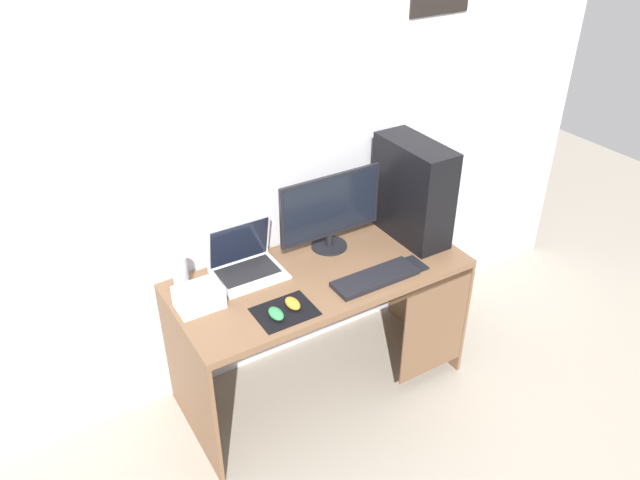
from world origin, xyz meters
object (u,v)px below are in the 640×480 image
object	(u,v)px
keyboard	(375,278)
mouse_right	(276,314)
monitor	(330,211)
speaker	(180,274)
mouse_left	(293,303)
laptop	(246,263)
pc_tower	(413,191)
projector	(199,297)
cell_phone	(415,264)

from	to	relation	value
keyboard	mouse_right	world-z (taller)	mouse_right
monitor	speaker	distance (m)	0.78
mouse_left	mouse_right	bearing A→B (deg)	-165.26
laptop	mouse_left	bearing A→B (deg)	-81.03
laptop	mouse_right	bearing A→B (deg)	-95.92
pc_tower	monitor	bearing A→B (deg)	165.96
projector	keyboard	world-z (taller)	projector
laptop	keyboard	world-z (taller)	laptop
pc_tower	mouse_right	bearing A→B (deg)	-164.82
mouse_right	cell_phone	distance (m)	0.76
speaker	keyboard	world-z (taller)	speaker
keyboard	cell_phone	world-z (taller)	keyboard
monitor	projector	size ratio (longest dim) A/B	2.76
speaker	projector	distance (m)	0.17
mouse_left	mouse_right	distance (m)	0.10
laptop	mouse_right	xyz separation A→B (m)	(-0.04, -0.38, -0.03)
monitor	speaker	xyz separation A→B (m)	(-0.76, 0.05, -0.13)
projector	mouse_right	distance (m)	0.35
speaker	projector	xyz separation A→B (m)	(0.02, -0.16, -0.04)
monitor	speaker	bearing A→B (deg)	176.35
mouse_left	keyboard	bearing A→B (deg)	-2.68
mouse_right	cell_phone	bearing A→B (deg)	0.57
mouse_left	mouse_right	xyz separation A→B (m)	(-0.09, -0.02, 0.00)
projector	mouse_left	xyz separation A→B (m)	(0.35, -0.22, -0.03)
monitor	keyboard	xyz separation A→B (m)	(0.03, -0.35, -0.20)
pc_tower	keyboard	xyz separation A→B (m)	(-0.39, -0.24, -0.24)
keyboard	mouse_right	distance (m)	0.52
monitor	mouse_right	world-z (taller)	monitor
mouse_left	pc_tower	bearing A→B (deg)	15.23
speaker	cell_phone	world-z (taller)	speaker
monitor	mouse_right	size ratio (longest dim) A/B	5.75
laptop	projector	distance (m)	0.32
monitor	mouse_left	bearing A→B (deg)	-140.54
laptop	cell_phone	bearing A→B (deg)	-27.14
mouse_right	cell_phone	size ratio (longest dim) A/B	0.74
monitor	keyboard	distance (m)	0.40
monitor	mouse_left	distance (m)	0.55
monitor	keyboard	world-z (taller)	monitor
keyboard	pc_tower	bearing A→B (deg)	31.83
pc_tower	keyboard	bearing A→B (deg)	-148.17
projector	mouse_left	size ratio (longest dim) A/B	2.08
pc_tower	mouse_right	world-z (taller)	pc_tower
speaker	cell_phone	bearing A→B (deg)	-20.90
projector	mouse_right	world-z (taller)	projector
keyboard	mouse_left	size ratio (longest dim) A/B	4.38
pc_tower	mouse_left	xyz separation A→B (m)	(-0.82, -0.22, -0.23)
pc_tower	mouse_left	distance (m)	0.88
projector	keyboard	size ratio (longest dim) A/B	0.48
mouse_right	keyboard	bearing A→B (deg)	0.55
pc_tower	cell_phone	world-z (taller)	pc_tower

